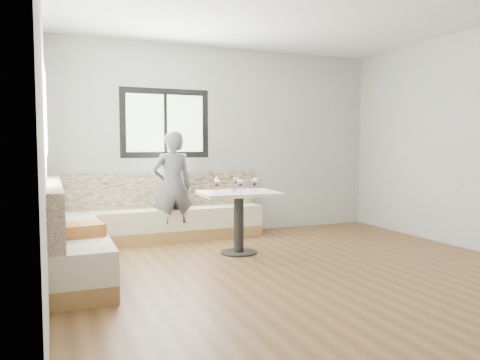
% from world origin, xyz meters
% --- Properties ---
extents(room, '(5.01, 5.01, 2.81)m').
position_xyz_m(room, '(-0.08, 0.08, 1.41)').
color(room, brown).
rests_on(room, ground).
extents(banquette, '(2.90, 2.80, 0.95)m').
position_xyz_m(banquette, '(-1.59, 1.63, 0.33)').
color(banquette, '#9C703E').
rests_on(banquette, ground).
extents(table, '(0.98, 0.79, 0.76)m').
position_xyz_m(table, '(-0.33, 1.07, 0.57)').
color(table, black).
rests_on(table, ground).
extents(person, '(0.57, 0.38, 1.53)m').
position_xyz_m(person, '(-0.91, 2.06, 0.76)').
color(person, '#4E4C54').
rests_on(person, ground).
extents(olive_ramekin, '(0.09, 0.09, 0.04)m').
position_xyz_m(olive_ramekin, '(-0.42, 1.08, 0.78)').
color(olive_ramekin, white).
rests_on(olive_ramekin, table).
extents(wine_glass_a, '(0.08, 0.08, 0.17)m').
position_xyz_m(wine_glass_a, '(-0.64, 0.96, 0.88)').
color(wine_glass_a, white).
rests_on(wine_glass_a, table).
extents(wine_glass_b, '(0.08, 0.08, 0.17)m').
position_xyz_m(wine_glass_b, '(-0.39, 0.89, 0.88)').
color(wine_glass_b, white).
rests_on(wine_glass_b, table).
extents(wine_glass_c, '(0.08, 0.08, 0.17)m').
position_xyz_m(wine_glass_c, '(-0.18, 0.94, 0.88)').
color(wine_glass_c, white).
rests_on(wine_glass_c, table).
extents(wine_glass_d, '(0.08, 0.08, 0.17)m').
position_xyz_m(wine_glass_d, '(-0.31, 1.22, 0.88)').
color(wine_glass_d, white).
rests_on(wine_glass_d, table).
extents(wine_glass_e, '(0.08, 0.08, 0.17)m').
position_xyz_m(wine_glass_e, '(-0.06, 1.15, 0.88)').
color(wine_glass_e, white).
rests_on(wine_glass_e, table).
extents(wine_glass_f, '(0.08, 0.08, 0.17)m').
position_xyz_m(wine_glass_f, '(-0.52, 1.29, 0.88)').
color(wine_glass_f, white).
rests_on(wine_glass_f, table).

